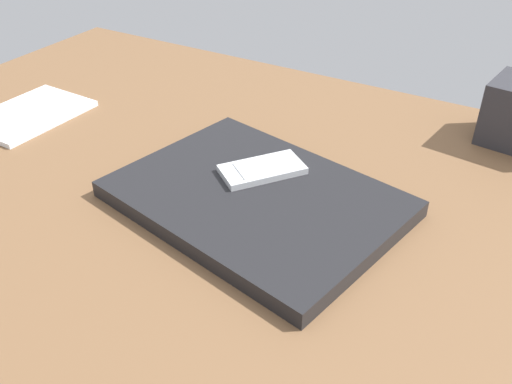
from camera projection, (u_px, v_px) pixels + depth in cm
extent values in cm
cube|color=brown|center=(228.00, 201.00, 70.18)|extent=(120.00, 80.00, 3.00)
cube|color=black|center=(256.00, 199.00, 66.18)|extent=(36.44, 29.61, 2.06)
cube|color=silver|center=(262.00, 169.00, 68.92)|extent=(10.21, 11.23, 0.83)
cube|color=white|center=(262.00, 166.00, 68.64)|extent=(6.99, 7.45, 0.14)
cube|color=white|center=(29.00, 114.00, 86.37)|extent=(12.89, 17.27, 0.80)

